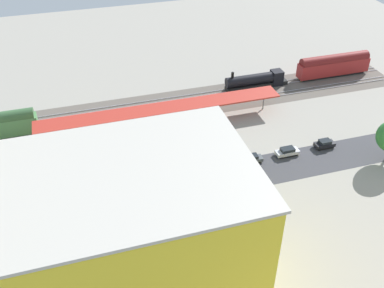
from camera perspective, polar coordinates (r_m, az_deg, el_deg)
The scene contains 26 objects.
ground_plane at distance 85.48m, azimuth -1.05°, elevation -2.78°, with size 197.04×197.04×0.00m, color gray.
rail_bed at distance 103.87m, azimuth -4.54°, elevation 4.74°, with size 123.15×13.32×0.01m, color #5B544C.
street_asphalt at distance 81.19m, azimuth 0.09°, elevation -5.20°, with size 123.15×9.00×0.01m, color #38383D.
track_rails at distance 103.78m, azimuth -4.54°, elevation 4.82°, with size 123.15×7.08×0.12m.
platform_canopy_near at distance 95.11m, azimuth -3.95°, elevation 4.59°, with size 53.52×5.17×4.42m.
locomotive at distance 112.84m, azimuth 8.46°, elevation 8.14°, with size 16.32×2.79×4.98m.
passenger_coach at distance 122.36m, azimuth 17.88°, elevation 9.74°, with size 19.82×3.02×5.99m.
parked_car_0 at distance 93.86m, azimuth 16.78°, elevation -0.01°, with size 4.15×1.90×1.69m.
parked_car_1 at distance 89.79m, azimuth 12.22°, elevation -1.00°, with size 4.78×1.87×1.62m.
parked_car_2 at distance 86.61m, azimuth 7.62°, elevation -1.95°, with size 4.70×1.95×1.65m.
parked_car_3 at distance 84.33m, azimuth 2.56°, elevation -2.77°, with size 4.61×1.87×1.69m.
parked_car_4 at distance 82.82m, azimuth -2.42°, elevation -3.66°, with size 4.39×1.97×1.55m.
parked_car_5 at distance 81.43m, azimuth -7.67°, elevation -4.73°, with size 4.11×1.86×1.79m.
parked_car_6 at distance 81.22m, azimuth -13.17°, elevation -5.67°, with size 4.38×1.89×1.62m.
parked_car_7 at distance 81.72m, azimuth -18.98°, elevation -6.54°, with size 4.43×1.91×1.79m.
construction_building at distance 56.94m, azimuth -10.17°, elevation -12.95°, with size 34.09×20.91×21.70m, color yellow.
construction_roof_slab at distance 49.33m, azimuth -11.49°, elevation -4.37°, with size 34.69×21.51×0.40m, color #B7B2A8.
box_truck_0 at distance 74.99m, azimuth -14.91°, elevation -9.27°, with size 9.58×2.77×3.22m.
box_truck_1 at distance 74.65m, azimuth -4.06°, elevation -7.94°, with size 9.93×2.88×3.56m.
box_truck_2 at distance 75.03m, azimuth -16.51°, elevation -9.57°, with size 9.81×3.32×3.27m.
street_tree_0 at distance 73.08m, azimuth -4.93°, elevation -6.05°, with size 5.58×5.58×7.44m.
street_tree_1 at distance 71.96m, azimuth -19.45°, elevation -8.87°, with size 4.60×4.60×7.32m.
street_tree_3 at distance 72.73m, azimuth -1.45°, elevation -5.64°, with size 4.03×4.03×7.17m.
street_tree_4 at distance 74.29m, azimuth 1.92°, elevation -4.44°, with size 4.94×4.94×7.78m.
street_tree_5 at distance 72.25m, azimuth -16.10°, elevation -7.48°, with size 4.78×4.78×7.73m.
traffic_light at distance 72.93m, azimuth -15.36°, elevation -7.52°, with size 0.50×0.36×7.17m.
Camera 1 is at (17.95, 64.65, 52.96)m, focal length 41.20 mm.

